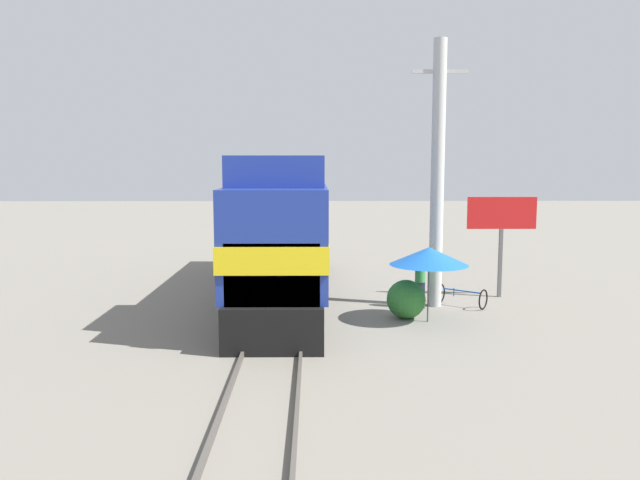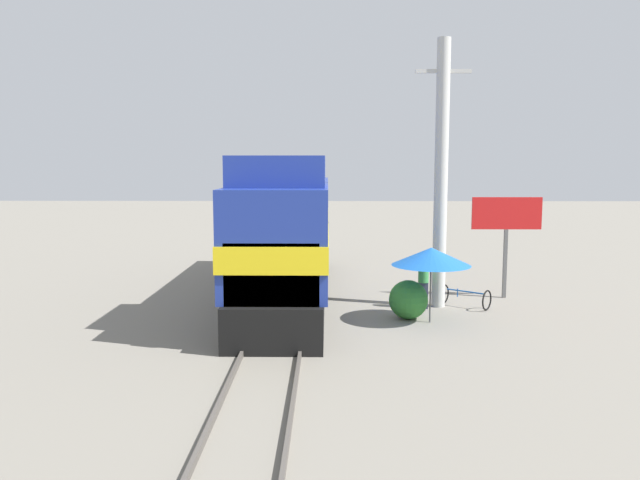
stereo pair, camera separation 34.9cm
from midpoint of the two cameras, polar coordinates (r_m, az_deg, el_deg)
ground_plane at (r=19.89m, az=-2.86°, el=-6.80°), size 120.00×120.00×0.00m
rail_near at (r=19.93m, az=-4.93°, el=-6.56°), size 0.08×43.06×0.15m
rail_far at (r=19.84m, az=-0.78°, el=-6.60°), size 0.08×43.06×0.15m
locomotive at (r=21.88m, az=-2.50°, el=0.31°), size 2.85×14.40×4.95m
utility_pole at (r=20.81m, az=11.49°, el=5.95°), size 1.80×0.44×8.72m
vendor_umbrella at (r=18.81m, az=10.66°, el=-1.49°), size 2.36×2.36×2.27m
billboard_sign at (r=22.87m, az=17.11°, el=1.74°), size 2.44×0.12×3.58m
shrub_cluster at (r=19.38m, az=8.60°, el=-5.42°), size 1.20×1.20×1.20m
person_bystander at (r=20.76m, az=9.91°, el=-3.50°), size 0.34×0.34×1.82m
bicycle at (r=21.35m, az=13.56°, el=-5.07°), size 1.67×1.51×0.67m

